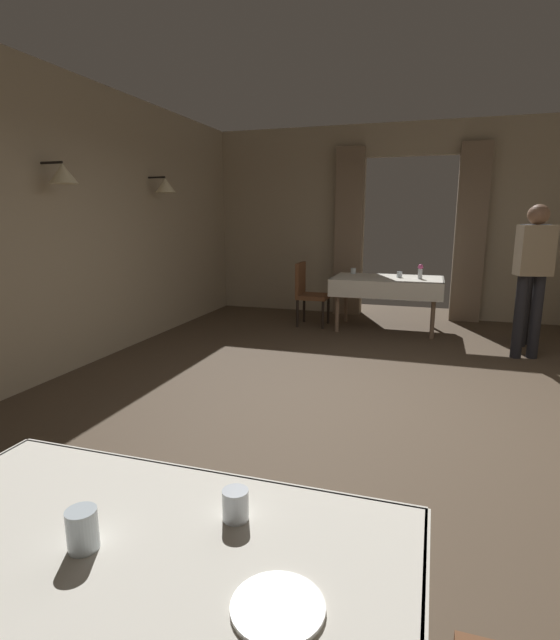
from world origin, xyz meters
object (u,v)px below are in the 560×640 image
(glass_mid_c, at_px, (353,271))
(dining_table_near, at_px, (124,589))
(plate_near_b, at_px, (278,607))
(glass_near_c, at_px, (236,505))
(person_diner_standing_aside, at_px, (532,264))
(flower_vase_mid, at_px, (420,271))
(chair_mid_left, at_px, (308,291))
(glass_mid_b, at_px, (399,275))
(glass_near_a, at_px, (82,529))
(person_waiter_by_doorway, at_px, (533,269))
(dining_table_mid, at_px, (387,284))

(glass_mid_c, bearing_deg, dining_table_near, -86.11)
(plate_near_b, relative_size, glass_mid_c, 2.48)
(glass_near_c, relative_size, person_diner_standing_aside, 0.05)
(dining_table_near, relative_size, flower_vase_mid, 7.40)
(dining_table_near, relative_size, chair_mid_left, 1.60)
(chair_mid_left, height_order, glass_mid_b, chair_mid_left)
(dining_table_near, distance_m, plate_near_b, 0.45)
(chair_mid_left, xyz_separation_m, glass_near_a, (0.93, -5.95, 0.29))
(person_waiter_by_doorway, bearing_deg, glass_near_a, -110.37)
(glass_near_c, xyz_separation_m, glass_mid_c, (-0.65, 6.09, -0.00))
(flower_vase_mid, bearing_deg, glass_mid_c, 161.07)
(chair_mid_left, height_order, glass_mid_c, chair_mid_left)
(glass_near_a, relative_size, person_diner_standing_aside, 0.06)
(person_waiter_by_doorway, xyz_separation_m, person_diner_standing_aside, (0.09, 0.62, 0.00))
(glass_mid_c, bearing_deg, chair_mid_left, -148.83)
(glass_near_a, bearing_deg, flower_vase_mid, 83.78)
(glass_mid_b, bearing_deg, glass_near_a, -93.50)
(chair_mid_left, relative_size, glass_mid_c, 11.05)
(person_waiter_by_doorway, bearing_deg, glass_near_c, -107.83)
(glass_near_a, relative_size, plate_near_b, 0.53)
(dining_table_near, height_order, flower_vase_mid, flower_vase_mid)
(glass_near_c, relative_size, glass_mid_c, 1.06)
(chair_mid_left, xyz_separation_m, glass_mid_b, (1.30, 0.11, 0.28))
(flower_vase_mid, height_order, person_diner_standing_aside, person_diner_standing_aside)
(dining_table_near, distance_m, glass_near_a, 0.19)
(chair_mid_left, bearing_deg, person_waiter_by_doorway, -18.17)
(person_waiter_by_doorway, bearing_deg, person_diner_standing_aside, 81.55)
(plate_near_b, distance_m, person_diner_standing_aside, 5.88)
(dining_table_mid, height_order, flower_vase_mid, flower_vase_mid)
(glass_near_a, distance_m, glass_mid_c, 6.33)
(glass_near_c, bearing_deg, plate_near_b, -51.85)
(glass_near_a, xyz_separation_m, glass_mid_c, (-0.32, 6.32, -0.01))
(dining_table_mid, xyz_separation_m, glass_mid_c, (-0.54, 0.32, 0.13))
(glass_near_c, relative_size, glass_mid_b, 1.09)
(dining_table_near, bearing_deg, glass_mid_b, 87.49)
(plate_near_b, distance_m, person_waiter_by_doorway, 5.25)
(glass_mid_b, bearing_deg, flower_vase_mid, -14.82)
(flower_vase_mid, relative_size, glass_mid_c, 2.39)
(glass_mid_c, bearing_deg, glass_near_a, -87.07)
(plate_near_b, bearing_deg, chair_mid_left, 103.73)
(person_waiter_by_doorway, bearing_deg, dining_table_near, -109.33)
(plate_near_b, height_order, person_waiter_by_doorway, person_waiter_by_doorway)
(dining_table_mid, height_order, glass_mid_b, glass_mid_b)
(flower_vase_mid, bearing_deg, person_waiter_by_doorway, -37.91)
(plate_near_b, xyz_separation_m, person_diner_standing_aside, (1.42, 5.69, 0.27))
(person_diner_standing_aside, bearing_deg, glass_mid_c, 163.84)
(glass_mid_c, height_order, person_waiter_by_doorway, person_waiter_by_doorway)
(chair_mid_left, distance_m, glass_near_a, 6.03)
(glass_near_a, bearing_deg, chair_mid_left, 98.85)
(dining_table_mid, xyz_separation_m, chair_mid_left, (-1.14, -0.04, -0.15))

